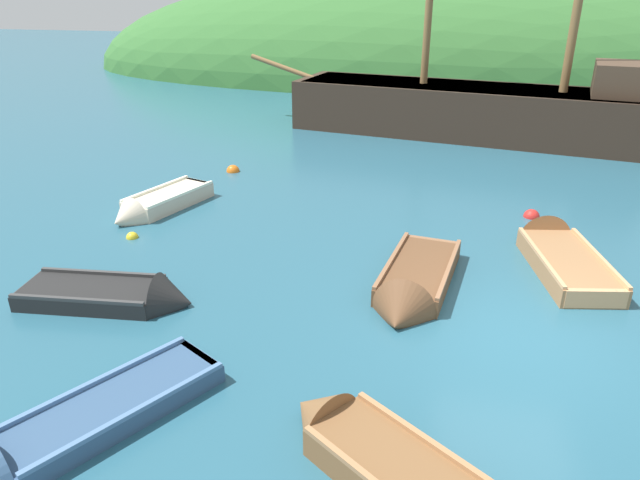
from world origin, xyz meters
The scene contains 12 objects.
ground_plane centered at (0.00, 0.00, 0.00)m, with size 120.00×120.00×0.00m, color #285B70.
shore_hill centered at (-2.92, 31.69, 0.00)m, with size 46.57×20.18×12.93m, color #387033.
sailing_ship centered at (0.41, 14.10, 0.73)m, with size 18.13×6.04×13.46m.
rowboat_outer_right centered at (-1.96, -3.42, 0.15)m, with size 3.26×2.74×0.98m.
rowboat_portside centered at (-5.99, -3.71, 0.08)m, with size 2.80×3.71×1.00m.
rowboat_outer_left centered at (1.07, 3.23, 0.13)m, with size 1.86×3.71×1.20m.
rowboat_far centered at (-7.17, -0.38, 0.09)m, with size 3.31×1.40×1.08m.
rowboat_center centered at (-8.72, 4.17, 0.14)m, with size 1.92×3.23×0.95m.
rowboat_near_dock centered at (-1.87, 1.14, 0.12)m, with size 1.69×3.58×1.17m.
buoy_red centered at (0.84, 5.79, 0.00)m, with size 0.41×0.41×0.41m, color red.
buoy_orange centered at (-7.98, 7.86, 0.00)m, with size 0.42×0.42×0.42m, color orange.
buoy_yellow centered at (-8.50, 2.43, 0.00)m, with size 0.28×0.28×0.28m, color yellow.
Camera 1 is at (-1.56, -8.72, 5.48)m, focal length 32.28 mm.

